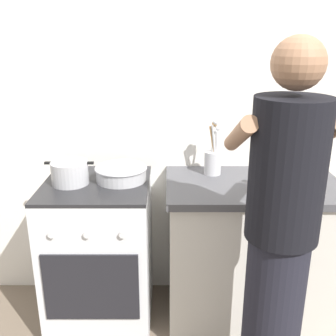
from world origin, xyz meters
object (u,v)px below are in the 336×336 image
object	(u,v)px
utensil_crock	(215,158)
pot	(72,173)
oil_bottle	(296,169)
person	(281,244)
stove_range	(102,252)
spice_bottle	(262,178)
mixing_bowl	(123,173)

from	to	relation	value
utensil_crock	pot	bearing A→B (deg)	-168.86
oil_bottle	person	size ratio (longest dim) A/B	0.15
pot	oil_bottle	bearing A→B (deg)	-2.51
stove_range	spice_bottle	bearing A→B (deg)	-2.79
utensil_crock	spice_bottle	world-z (taller)	utensil_crock
utensil_crock	spice_bottle	size ratio (longest dim) A/B	3.43
spice_bottle	pot	bearing A→B (deg)	177.94
utensil_crock	mixing_bowl	bearing A→B (deg)	-168.65
pot	person	world-z (taller)	person
stove_range	pot	bearing A→B (deg)	-177.25
pot	stove_range	bearing A→B (deg)	2.75
pot	spice_bottle	xyz separation A→B (m)	(1.06, -0.04, -0.02)
stove_range	person	distance (m)	1.15
stove_range	spice_bottle	distance (m)	1.04
oil_bottle	pot	bearing A→B (deg)	177.49
pot	utensil_crock	world-z (taller)	utensil_crock
pot	mixing_bowl	bearing A→B (deg)	10.73
mixing_bowl	spice_bottle	xyz separation A→B (m)	(0.78, -0.09, 0.00)
pot	oil_bottle	size ratio (longest dim) A/B	1.07
stove_range	pot	xyz separation A→B (m)	(-0.14, -0.01, 0.51)
pot	mixing_bowl	distance (m)	0.29
mixing_bowl	person	bearing A→B (deg)	-41.59
stove_range	spice_bottle	world-z (taller)	spice_bottle
mixing_bowl	person	xyz separation A→B (m)	(0.74, -0.66, -0.09)
pot	utensil_crock	size ratio (longest dim) A/B	0.82
mixing_bowl	person	world-z (taller)	person
utensil_crock	oil_bottle	distance (m)	0.47
mixing_bowl	pot	bearing A→B (deg)	-169.27
stove_range	oil_bottle	world-z (taller)	oil_bottle
mixing_bowl	utensil_crock	xyz separation A→B (m)	(0.54, 0.11, 0.05)
oil_bottle	utensil_crock	bearing A→B (deg)	152.60
pot	spice_bottle	size ratio (longest dim) A/B	2.79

